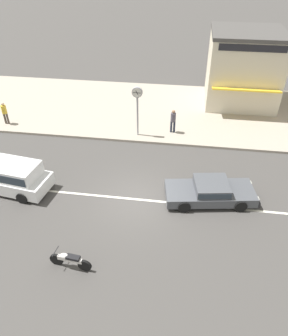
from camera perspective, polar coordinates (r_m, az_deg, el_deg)
ground_plane at (r=16.56m, az=-1.14°, el=-5.49°), size 160.00×160.00×0.00m
lane_centre_stripe at (r=16.56m, az=-1.14°, el=-5.48°), size 50.40×0.14×0.01m
kerb_strip at (r=25.33m, az=2.71°, el=10.15°), size 68.00×10.00×0.15m
sedan_dark_grey_0 at (r=16.56m, az=11.53°, el=-3.95°), size 4.70×2.48×1.06m
minivan_white_1 at (r=18.17m, az=-22.67°, el=-1.12°), size 4.85×2.37×1.56m
motorcycle_1 at (r=13.69m, az=-12.82°, el=-15.36°), size 1.76×0.56×0.80m
street_clock at (r=20.63m, az=-1.17°, el=11.81°), size 0.66×0.22×3.27m
pedestrian_near_clock at (r=21.67m, az=5.09°, el=8.42°), size 0.34×0.34×1.59m
pedestrian_mid_kerb at (r=24.62m, az=-23.13°, el=9.03°), size 0.34×0.34×1.56m
shopfront_corner_warung at (r=26.77m, az=16.89°, el=16.42°), size 5.25×6.06×5.30m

